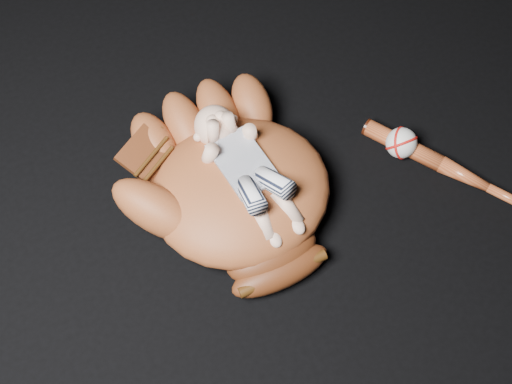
% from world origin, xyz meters
% --- Properties ---
extents(baseball_glove, '(0.50, 0.57, 0.17)m').
position_xyz_m(baseball_glove, '(-0.17, -0.04, 0.09)').
color(baseball_glove, brown).
rests_on(baseball_glove, ground).
extents(newborn_baby, '(0.20, 0.36, 0.14)m').
position_xyz_m(newborn_baby, '(-0.15, -0.04, 0.13)').
color(newborn_baby, '#DBA98D').
rests_on(newborn_baby, baseball_glove).
extents(baseball_bat, '(0.27, 0.37, 0.04)m').
position_xyz_m(baseball_bat, '(0.29, -0.15, 0.02)').
color(baseball_bat, '#983F1D').
rests_on(baseball_bat, ground).
extents(baseball, '(0.09, 0.09, 0.07)m').
position_xyz_m(baseball, '(0.22, -0.05, 0.04)').
color(baseball, silver).
rests_on(baseball, ground).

